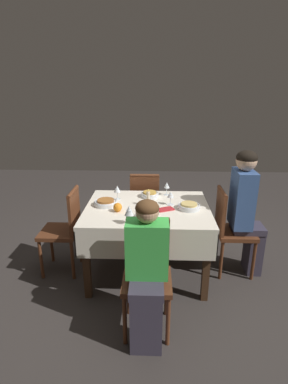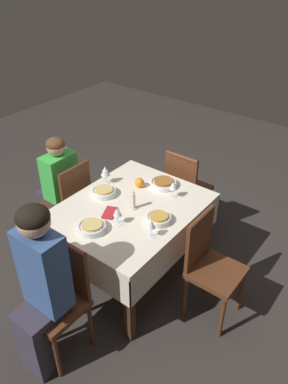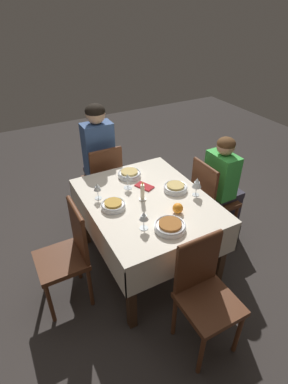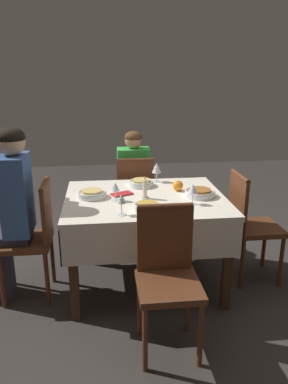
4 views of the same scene
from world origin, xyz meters
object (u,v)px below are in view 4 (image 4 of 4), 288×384
Objects in this scene: bowl_north at (148,207)px; chair_north at (167,272)px; person_adult_denim at (11,206)px; wine_glass_north at (121,200)px; wine_glass_south at (157,168)px; napkin_red_folded at (122,194)px; wine_glass_west at (193,189)px; orange_fruit at (178,186)px; chair_south at (135,196)px; chair_west at (249,221)px; bowl_east at (92,194)px; bowl_west at (200,193)px; dining_table at (145,209)px; person_child_green at (133,181)px; wine_glass_east at (115,188)px; bowl_south at (141,183)px; candle_centerpiece at (145,190)px; chair_east at (34,234)px.

chair_north is at bearing 98.77° from bowl_north.
wine_glass_north is (-0.76, 0.28, 0.11)m from person_adult_denim.
wine_glass_south reaches higher than napkin_red_folded.
wine_glass_west is (-0.33, -0.10, 0.08)m from bowl_north.
chair_north reaches higher than orange_fruit.
wine_glass_south reaches higher than chair_south.
napkin_red_folded is at bearing 6.82° from orange_fruit.
bowl_east is (1.21, -0.05, 0.26)m from chair_west.
bowl_north is (-0.38, 0.32, 0.00)m from bowl_east.
chair_north and chair_west have the same top height.
bowl_west is (-0.27, 0.42, -0.09)m from wine_glass_south.
wine_glass_west is at bearing 151.41° from napkin_red_folded.
chair_west is at bearing 179.12° from dining_table.
wine_glass_north is at bearing 45.09° from orange_fruit.
bowl_west is at bearing 115.61° from person_child_green.
chair_south reaches higher than wine_glass_east.
person_adult_denim is 7.66× the size of wine_glass_south.
dining_table is 0.85m from person_child_green.
chair_west is 3.89× the size of bowl_west.
bowl_south is at bearing 70.55° from chair_west.
person_child_green reaches higher than candle_centerpiece.
bowl_west is at bearing 119.93° from chair_south.
wine_glass_east is at bearing 90.05° from person_adult_denim.
person_adult_denim is at bearing 91.68° from chair_west.
chair_east is 6.00× the size of wine_glass_west.
chair_south is 5.25× the size of candle_centerpiece.
napkin_red_folded is at bearing 51.29° from bowl_south.
bowl_west is at bearing 91.46° from chair_east.
bowl_east is 1.25× the size of candle_centerpiece.
bowl_west is (-0.80, 0.07, -0.00)m from bowl_east.
person_child_green reaches higher than napkin_red_folded.
chair_west is 4.36× the size of bowl_south.
dining_table is 1.34× the size of chair_south.
orange_fruit is (-0.22, -0.83, 0.27)m from chair_north.
person_adult_denim is 1.32m from person_child_green.
chair_north is 0.70× the size of person_adult_denim.
chair_north is 5.25× the size of candle_centerpiece.
chair_south is 0.70× the size of person_adult_denim.
bowl_north is 0.49m from bowl_west.
chair_north is at bearing 124.02° from wine_glass_north.
person_adult_denim is at bearing 3.87° from dining_table.
person_adult_denim is 1.01m from bowl_south.
wine_glass_south is 0.81m from wine_glass_north.
candle_centerpiece is (0.01, 0.31, 0.04)m from bowl_south.
wine_glass_west is 0.83× the size of napkin_red_folded.
chair_north reaches higher than bowl_south.
wine_glass_east is (-0.73, -0.00, 0.11)m from person_adult_denim.
dining_table is 0.46m from wine_glass_south.
napkin_red_folded is (0.15, -0.36, -0.02)m from bowl_north.
person_adult_denim is at bearing 22.39° from wine_glass_south.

